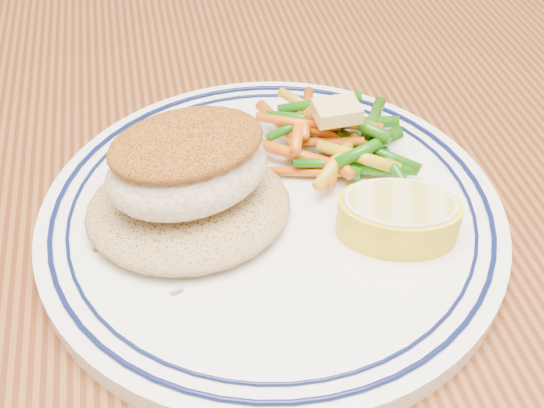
{
  "coord_description": "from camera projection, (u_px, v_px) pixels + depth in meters",
  "views": [
    {
      "loc": [
        -0.1,
        -0.28,
        1.05
      ],
      "look_at": [
        -0.04,
        0.01,
        0.77
      ],
      "focal_mm": 45.0,
      "sensor_mm": 36.0,
      "label": 1
    }
  ],
  "objects": [
    {
      "name": "dining_table",
      "position": [
        334.0,
        329.0,
        0.48
      ],
      "size": [
        1.5,
        0.9,
        0.75
      ],
      "color": "#512510",
      "rests_on": "ground"
    },
    {
      "name": "plate",
      "position": [
        272.0,
        217.0,
        0.41
      ],
      "size": [
        0.28,
        0.28,
        0.02
      ],
      "color": "white",
      "rests_on": "dining_table"
    },
    {
      "name": "rice_pilaf",
      "position": [
        188.0,
        203.0,
        0.4
      ],
      "size": [
        0.12,
        0.11,
        0.02
      ],
      "primitive_type": "ellipsoid",
      "color": "#9F804F",
      "rests_on": "plate"
    },
    {
      "name": "fish_fillet",
      "position": [
        187.0,
        164.0,
        0.38
      ],
      "size": [
        0.11,
        0.09,
        0.05
      ],
      "color": "beige",
      "rests_on": "rice_pilaf"
    },
    {
      "name": "vegetable_pile",
      "position": [
        335.0,
        137.0,
        0.44
      ],
      "size": [
        0.1,
        0.11,
        0.03
      ],
      "color": "#18550A",
      "rests_on": "plate"
    },
    {
      "name": "butter_pat",
      "position": [
        337.0,
        111.0,
        0.42
      ],
      "size": [
        0.03,
        0.02,
        0.01
      ],
      "primitive_type": "cube",
      "rotation": [
        0.0,
        0.0,
        0.04
      ],
      "color": "#E1C66E",
      "rests_on": "vegetable_pile"
    },
    {
      "name": "lemon_wedge",
      "position": [
        398.0,
        216.0,
        0.38
      ],
      "size": [
        0.08,
        0.08,
        0.03
      ],
      "color": "yellow",
      "rests_on": "plate"
    }
  ]
}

